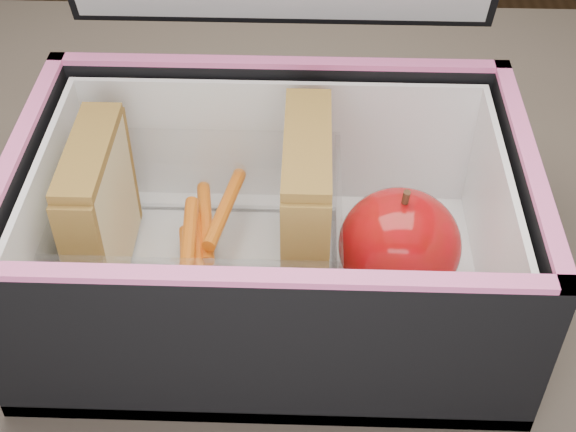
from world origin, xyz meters
The scene contains 8 objects.
kitchen_table centered at (0.00, 0.00, 0.66)m, with size 1.20×0.80×0.75m.
lunch_bag centered at (-0.03, -0.02, 0.82)m, with size 0.32×0.28×0.32m.
plastic_tub centered at (-0.07, -0.01, 0.80)m, with size 0.18×0.13×0.07m, color white, non-canonical shape.
sandwich_left centered at (-0.14, -0.01, 0.82)m, with size 0.03×0.09×0.10m.
sandwich_right centered at (0.00, -0.01, 0.83)m, with size 0.03×0.10×0.12m.
carrot_sticks centered at (-0.08, -0.01, 0.79)m, with size 0.05×0.13×0.03m.
paper_napkin centered at (0.06, -0.02, 0.77)m, with size 0.07×0.07×0.01m, color white.
red_apple centered at (0.06, -0.03, 0.81)m, with size 0.09×0.09×0.08m.
Camera 1 is at (-0.00, -0.40, 1.17)m, focal length 50.00 mm.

